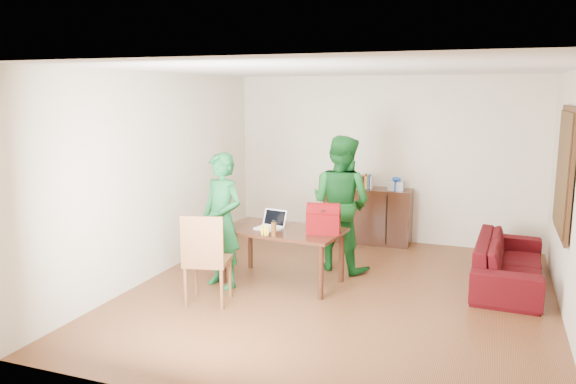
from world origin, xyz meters
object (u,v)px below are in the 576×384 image
at_px(table, 283,236).
at_px(person_far, 341,203).
at_px(bottle, 274,228).
at_px(red_bag, 323,222).
at_px(person_near, 222,220).
at_px(chair, 208,277).
at_px(laptop, 269,226).
at_px(sofa, 509,262).

distance_m(table, person_far, 1.03).
height_order(bottle, red_bag, red_bag).
bearing_deg(red_bag, person_near, -175.13).
distance_m(chair, person_near, 0.81).
bearing_deg(bottle, laptop, 122.73).
bearing_deg(bottle, chair, -133.48).
relative_size(laptop, red_bag, 0.89).
relative_size(chair, sofa, 0.53).
distance_m(person_far, red_bag, 0.85).
relative_size(bottle, red_bag, 0.47).
relative_size(person_near, red_bag, 4.18).
xyz_separation_m(chair, sofa, (3.32, 1.91, -0.02)).
height_order(person_near, red_bag, person_near).
height_order(person_far, red_bag, person_far).
height_order(chair, person_far, person_far).
distance_m(table, bottle, 0.40).
xyz_separation_m(laptop, red_bag, (0.72, 0.03, 0.11)).
distance_m(laptop, bottle, 0.35).
height_order(table, sofa, table).
bearing_deg(person_near, bottle, 20.20).
height_order(table, laptop, laptop).
distance_m(table, person_near, 0.81).
xyz_separation_m(person_near, sofa, (3.42, 1.32, -0.56)).
xyz_separation_m(table, sofa, (2.75, 0.94, -0.33)).
height_order(table, person_far, person_far).
relative_size(table, chair, 1.47).
height_order(chair, red_bag, chair).
bearing_deg(person_near, person_far, 62.48).
relative_size(laptop, sofa, 0.18).
bearing_deg(table, laptop, -153.48).
distance_m(chair, sofa, 3.83).
bearing_deg(sofa, red_bag, 116.40).
distance_m(chair, laptop, 1.09).
distance_m(person_far, laptop, 1.15).
bearing_deg(chair, laptop, 53.71).
xyz_separation_m(laptop, sofa, (2.92, 1.00, -0.46)).
height_order(chair, sofa, chair).
relative_size(table, bottle, 8.25).
height_order(person_near, laptop, person_near).
distance_m(bottle, sofa, 3.06).
xyz_separation_m(person_far, laptop, (-0.71, -0.88, -0.18)).
bearing_deg(table, person_near, -144.67).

